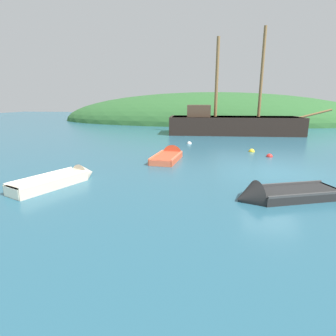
# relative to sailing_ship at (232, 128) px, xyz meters

# --- Properties ---
(ground_plane) EXTENTS (120.00, 120.00, 0.00)m
(ground_plane) POSITION_rel_sailing_ship_xyz_m (1.34, -14.61, -0.63)
(ground_plane) COLOR #285B70
(shore_hill) EXTENTS (48.02, 20.81, 8.95)m
(shore_hill) POSITION_rel_sailing_ship_xyz_m (-2.85, 16.32, -0.63)
(shore_hill) COLOR #2D602D
(shore_hill) RESTS_ON ground
(sailing_ship) EXTENTS (15.31, 4.95, 10.53)m
(sailing_ship) POSITION_rel_sailing_ship_xyz_m (0.00, 0.00, 0.00)
(sailing_ship) COLOR black
(sailing_ship) RESTS_ON ground
(rowboat_center) EXTENTS (1.42, 3.45, 1.18)m
(rowboat_center) POSITION_rel_sailing_ship_xyz_m (-3.97, -12.57, -0.53)
(rowboat_center) COLOR #C64C2D
(rowboat_center) RESTS_ON ground
(rowboat_portside) EXTENTS (3.86, 2.54, 1.20)m
(rowboat_portside) POSITION_rel_sailing_ship_xyz_m (0.81, -18.27, -0.54)
(rowboat_portside) COLOR black
(rowboat_portside) RESTS_ON ground
(rowboat_near_dock) EXTENTS (2.21, 3.72, 0.95)m
(rowboat_near_dock) POSITION_rel_sailing_ship_xyz_m (-7.32, -18.13, -0.49)
(rowboat_near_dock) COLOR beige
(rowboat_near_dock) RESTS_ON ground
(buoy_yellow) EXTENTS (0.39, 0.39, 0.39)m
(buoy_yellow) POSITION_rel_sailing_ship_xyz_m (0.89, -9.47, -0.63)
(buoy_yellow) COLOR yellow
(buoy_yellow) RESTS_ON ground
(buoy_red) EXTENTS (0.38, 0.38, 0.38)m
(buoy_red) POSITION_rel_sailing_ship_xyz_m (1.75, -10.96, -0.63)
(buoy_red) COLOR red
(buoy_red) RESTS_ON ground
(buoy_white) EXTENTS (0.36, 0.36, 0.36)m
(buoy_white) POSITION_rel_sailing_ship_xyz_m (-3.46, -6.93, -0.63)
(buoy_white) COLOR white
(buoy_white) RESTS_ON ground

